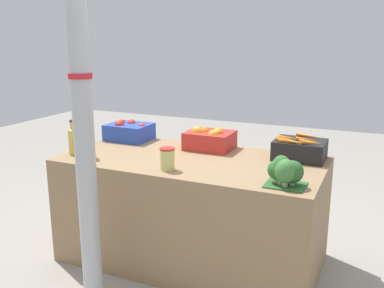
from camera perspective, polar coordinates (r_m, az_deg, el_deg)
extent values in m
plane|color=gray|center=(3.21, 0.00, -14.86)|extent=(10.00, 10.00, 0.00)
cube|color=#937551|center=(3.04, 0.00, -8.69)|extent=(1.76, 0.89, 0.75)
cylinder|color=#B7BABF|center=(2.40, -14.57, 6.97)|extent=(0.11, 0.11, 2.55)
cylinder|color=red|center=(2.39, -14.68, 8.80)|extent=(0.13, 0.13, 0.03)
cube|color=#2847B7|center=(3.47, -8.36, 1.60)|extent=(0.33, 0.27, 0.13)
sphere|color=red|center=(3.52, -9.37, 2.77)|extent=(0.06, 0.06, 0.06)
sphere|color=red|center=(3.43, -9.64, 2.48)|extent=(0.08, 0.08, 0.08)
sphere|color=red|center=(3.42, -9.54, 2.35)|extent=(0.07, 0.07, 0.07)
sphere|color=red|center=(3.39, -6.72, 2.27)|extent=(0.06, 0.06, 0.06)
sphere|color=red|center=(3.49, -8.08, 2.68)|extent=(0.07, 0.07, 0.07)
sphere|color=red|center=(3.52, -8.08, 2.69)|extent=(0.07, 0.07, 0.07)
sphere|color=#BC562D|center=(3.46, -9.74, 2.46)|extent=(0.07, 0.07, 0.07)
cube|color=red|center=(3.15, 2.39, 0.49)|extent=(0.33, 0.27, 0.13)
sphere|color=orange|center=(3.10, 3.57, 1.41)|extent=(0.07, 0.07, 0.07)
sphere|color=orange|center=(3.06, 2.84, 1.16)|extent=(0.08, 0.08, 0.08)
sphere|color=orange|center=(3.13, 3.44, 1.40)|extent=(0.08, 0.08, 0.08)
sphere|color=orange|center=(3.15, 1.56, 1.58)|extent=(0.08, 0.08, 0.08)
sphere|color=orange|center=(3.15, 0.76, 1.62)|extent=(0.09, 0.09, 0.09)
sphere|color=orange|center=(3.15, 0.52, 1.49)|extent=(0.08, 0.08, 0.08)
cube|color=black|center=(2.98, 14.17, -0.74)|extent=(0.33, 0.27, 0.13)
cone|color=orange|center=(3.04, 15.19, 1.05)|extent=(0.16, 0.06, 0.03)
cone|color=orange|center=(2.88, 12.91, 0.38)|extent=(0.15, 0.06, 0.03)
cone|color=orange|center=(2.89, 15.53, 0.29)|extent=(0.15, 0.03, 0.02)
cone|color=orange|center=(2.85, 15.61, 0.17)|extent=(0.13, 0.04, 0.03)
cone|color=orange|center=(2.91, 12.75, 0.80)|extent=(0.13, 0.03, 0.03)
cone|color=orange|center=(2.93, 15.02, 0.60)|extent=(0.14, 0.03, 0.02)
cone|color=orange|center=(2.89, 12.68, 0.47)|extent=(0.16, 0.06, 0.03)
cone|color=orange|center=(2.85, 13.68, 0.24)|extent=(0.13, 0.05, 0.03)
cube|color=#2D602D|center=(2.44, 12.36, -5.37)|extent=(0.22, 0.18, 0.01)
ellipsoid|color=#2D602D|center=(2.41, 13.26, -3.64)|extent=(0.12, 0.12, 0.13)
cylinder|color=#B2C693|center=(2.43, 13.17, -5.09)|extent=(0.03, 0.03, 0.02)
ellipsoid|color=#427F3D|center=(2.38, 12.36, -3.55)|extent=(0.12, 0.12, 0.13)
cylinder|color=#B2C693|center=(2.41, 12.26, -5.24)|extent=(0.03, 0.03, 0.02)
ellipsoid|color=#2D602D|center=(2.44, 11.33, -3.39)|extent=(0.11, 0.11, 0.11)
cylinder|color=#B2C693|center=(2.46, 11.26, -4.78)|extent=(0.03, 0.03, 0.02)
ellipsoid|color=#387033|center=(2.42, 11.81, -3.19)|extent=(0.11, 0.11, 0.15)
cylinder|color=#B2C693|center=(2.44, 11.72, -4.95)|extent=(0.03, 0.03, 0.02)
cylinder|color=gold|center=(3.10, -15.55, 0.20)|extent=(0.07, 0.07, 0.18)
cone|color=gold|center=(3.08, -15.67, 1.97)|extent=(0.07, 0.07, 0.02)
cylinder|color=gold|center=(3.07, -15.70, 2.50)|extent=(0.03, 0.03, 0.04)
cylinder|color=#2D2D33|center=(3.07, -15.74, 2.99)|extent=(0.03, 0.03, 0.01)
cylinder|color=beige|center=(3.03, -13.97, 0.11)|extent=(0.08, 0.08, 0.19)
cone|color=beige|center=(3.01, -14.09, 2.10)|extent=(0.08, 0.08, 0.03)
cylinder|color=beige|center=(3.00, -14.13, 2.84)|extent=(0.03, 0.03, 0.05)
cylinder|color=gold|center=(2.99, -14.17, 3.47)|extent=(0.04, 0.04, 0.01)
cylinder|color=#D1CC75|center=(2.65, -3.30, -2.11)|extent=(0.09, 0.09, 0.13)
cylinder|color=red|center=(2.64, -3.32, -0.64)|extent=(0.09, 0.09, 0.01)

